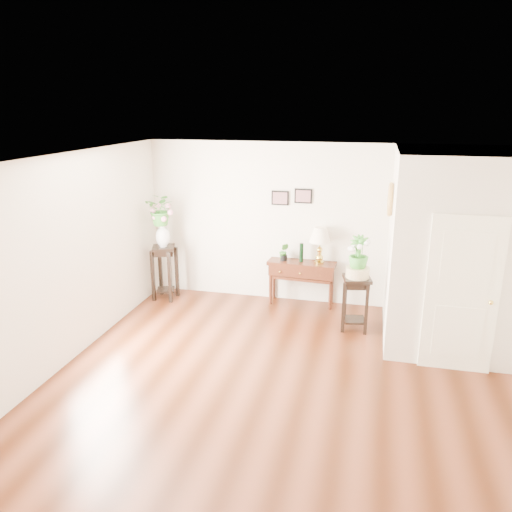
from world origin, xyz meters
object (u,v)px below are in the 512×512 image
(table_lamp, at_px, (320,243))
(plant_stand_a, at_px, (165,273))
(console_table, at_px, (301,283))
(plant_stand_b, at_px, (356,303))

(table_lamp, xyz_separation_m, plant_stand_a, (-2.73, -0.32, -0.64))
(console_table, distance_m, plant_stand_a, 2.45)
(table_lamp, bearing_deg, console_table, 180.00)
(plant_stand_a, distance_m, plant_stand_b, 3.45)
(console_table, xyz_separation_m, plant_stand_b, (0.98, -0.83, 0.04))
(console_table, bearing_deg, plant_stand_a, -168.95)
(console_table, height_order, table_lamp, table_lamp)
(table_lamp, distance_m, plant_stand_a, 2.82)
(table_lamp, relative_size, plant_stand_a, 0.65)
(console_table, bearing_deg, plant_stand_b, -36.79)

